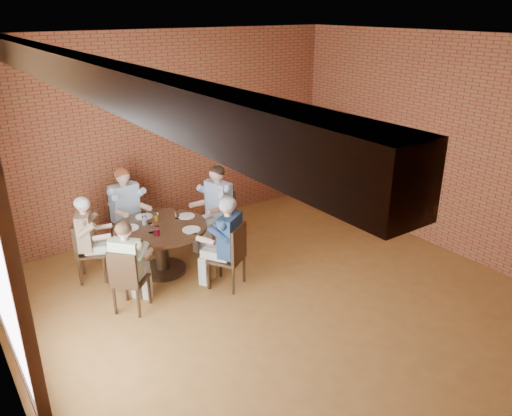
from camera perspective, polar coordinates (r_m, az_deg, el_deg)
floor at (r=6.68m, az=4.20°, el=-11.93°), size 7.00×7.00×0.00m
ceiling at (r=5.55m, az=5.22°, el=18.57°), size 7.00×7.00×0.00m
wall_back at (r=8.77m, az=-10.13°, el=8.36°), size 7.00×0.00×7.00m
wall_right at (r=8.28m, az=22.45°, el=6.20°), size 0.00×7.00×7.00m
ceiling_beam at (r=4.42m, az=-20.97°, el=14.68°), size 0.22×6.90×0.26m
dining_table at (r=7.51m, az=-10.80°, el=-3.57°), size 1.37×1.37×0.75m
chair_a at (r=8.22m, az=-4.08°, el=-0.94°), size 0.55×0.55×0.97m
diner_a at (r=8.09m, az=-4.60°, el=0.01°), size 0.80×0.71×1.40m
chair_b at (r=8.36m, az=-14.70°, el=-1.24°), size 0.51×0.51×0.97m
diner_b at (r=8.22m, az=-14.50°, el=-0.33°), size 0.65×0.76×1.39m
chair_c at (r=7.60m, az=-18.92°, el=-4.41°), size 0.52×0.52×0.91m
diner_c at (r=7.53m, az=-18.47°, el=-3.39°), size 0.75×0.69×1.28m
chair_d at (r=6.65m, az=-14.48°, el=-7.85°), size 0.55×0.55×0.90m
diner_d at (r=6.64m, az=-14.30°, el=-6.49°), size 0.77×0.76×1.26m
chair_e at (r=7.00m, az=-2.78°, el=-5.31°), size 0.60×0.60×0.95m
diner_e at (r=6.96m, az=-3.47°, el=-3.98°), size 0.81×0.85×1.35m
plate_a at (r=7.68m, az=-7.97°, el=-0.92°), size 0.26×0.26×0.01m
plate_b at (r=7.78m, az=-12.67°, el=-0.96°), size 0.26×0.26×0.01m
plate_c at (r=7.43m, az=-14.23°, el=-2.22°), size 0.26×0.26×0.01m
plate_d at (r=7.21m, az=-7.39°, el=-2.46°), size 0.26×0.26×0.01m
glass_a at (r=7.62m, az=-9.00°, el=-0.67°), size 0.07×0.07×0.14m
glass_b at (r=7.58m, az=-11.34°, el=-0.95°), size 0.07×0.07×0.14m
glass_c at (r=7.62m, az=-12.69°, el=-0.93°), size 0.07×0.07×0.14m
glass_d at (r=7.47m, az=-12.62°, el=-1.42°), size 0.07×0.07×0.14m
glass_e at (r=7.21m, az=-11.96°, el=-2.24°), size 0.07×0.07×0.14m
glass_f at (r=7.10m, az=-11.25°, el=-2.59°), size 0.07×0.07×0.14m
smartphone at (r=7.13m, az=-7.11°, el=-2.77°), size 0.09×0.14×0.01m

